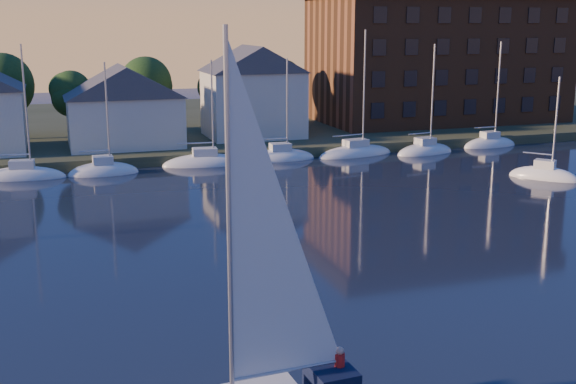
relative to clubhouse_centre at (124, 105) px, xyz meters
name	(u,v)px	position (x,y,z in m)	size (l,w,h in m)	color
shoreline_land	(159,129)	(6.00, 18.00, -5.13)	(160.00, 50.00, 2.00)	#353C23
wooden_dock	(195,161)	(6.00, -5.00, -5.13)	(120.00, 3.00, 1.00)	brown
clubhouse_centre	(124,105)	(0.00, 0.00, 0.00)	(11.55, 8.40, 8.08)	silver
clubhouse_east	(253,90)	(14.00, 2.00, 0.87)	(10.50, 8.40, 9.80)	silver
condo_block	(438,50)	(40.00, 7.95, 4.66)	(31.00, 17.00, 17.40)	brown
tree_line	(191,78)	(8.00, 6.00, 2.04)	(93.40, 5.40, 8.90)	#3B271A
moored_fleet	(158,168)	(2.00, -8.00, -5.03)	(79.50, 2.40, 12.05)	white
drifting_sailboat_right	(544,178)	(33.08, -22.93, -5.04)	(5.41, 5.91, 9.90)	white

